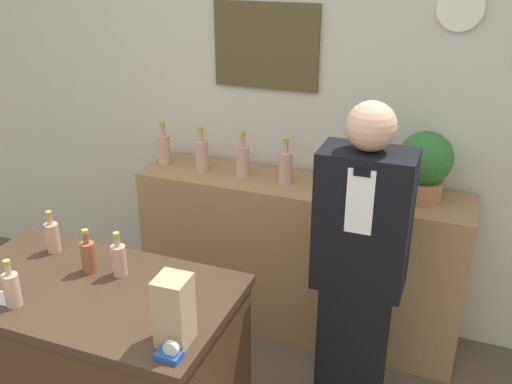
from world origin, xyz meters
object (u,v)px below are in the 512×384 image
object	(u,v)px
shopkeeper	(359,273)
paper_bag	(174,311)
potted_plant	(425,164)
tape_dispenser	(170,353)

from	to	relation	value
shopkeeper	paper_bag	distance (m)	1.02
shopkeeper	potted_plant	xyz separation A→B (m)	(0.19, 0.61, 0.35)
shopkeeper	tape_dispenser	xyz separation A→B (m)	(-0.46, -0.95, 0.13)
shopkeeper	tape_dispenser	bearing A→B (deg)	-115.98
shopkeeper	tape_dispenser	size ratio (longest dim) A/B	18.18
potted_plant	tape_dispenser	bearing A→B (deg)	-112.83
tape_dispenser	potted_plant	bearing A→B (deg)	67.17
shopkeeper	potted_plant	world-z (taller)	shopkeeper
tape_dispenser	paper_bag	bearing A→B (deg)	105.24
paper_bag	tape_dispenser	xyz separation A→B (m)	(0.02, -0.09, -0.11)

